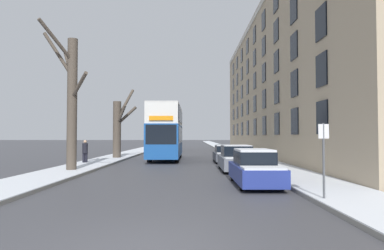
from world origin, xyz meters
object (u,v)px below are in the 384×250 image
(double_decker_bus, at_px, (167,130))
(pedestrian_left_sidewalk, at_px, (86,151))
(street_sign_post, at_px, (325,157))
(parked_car_1, at_px, (237,159))
(oncoming_van, at_px, (171,141))
(bare_tree_left_0, at_px, (72,99))
(parked_car_2, at_px, (227,154))
(bare_tree_left_1, at_px, (119,127))
(parked_car_0, at_px, (255,169))

(double_decker_bus, xyz_separation_m, pedestrian_left_sidewalk, (-5.37, -5.19, -1.62))
(street_sign_post, bearing_deg, parked_car_1, 98.14)
(pedestrian_left_sidewalk, bearing_deg, oncoming_van, -113.74)
(bare_tree_left_0, distance_m, parked_car_2, 12.37)
(bare_tree_left_1, relative_size, double_decker_bus, 0.62)
(oncoming_van, height_order, street_sign_post, street_sign_post)
(parked_car_0, xyz_separation_m, parked_car_1, (0.00, 5.81, 0.01))
(parked_car_0, relative_size, street_sign_post, 1.86)
(parked_car_1, bearing_deg, street_sign_post, -81.86)
(bare_tree_left_1, bearing_deg, street_sign_post, -61.83)
(oncoming_van, xyz_separation_m, street_sign_post, (7.09, -37.44, 0.14))
(bare_tree_left_0, height_order, parked_car_0, bare_tree_left_0)
(bare_tree_left_1, distance_m, street_sign_post, 22.21)
(bare_tree_left_1, height_order, street_sign_post, bare_tree_left_1)
(street_sign_post, bearing_deg, parked_car_0, 109.66)
(bare_tree_left_0, bearing_deg, street_sign_post, -38.99)
(bare_tree_left_1, bearing_deg, bare_tree_left_0, -91.66)
(bare_tree_left_0, relative_size, street_sign_post, 3.33)
(parked_car_0, bearing_deg, bare_tree_left_1, 120.10)
(bare_tree_left_0, xyz_separation_m, parked_car_2, (9.39, 7.26, -3.49))
(parked_car_0, distance_m, oncoming_van, 34.04)
(parked_car_2, bearing_deg, double_decker_bus, 147.19)
(bare_tree_left_0, relative_size, double_decker_bus, 0.79)
(bare_tree_left_0, distance_m, bare_tree_left_1, 10.90)
(double_decker_bus, bearing_deg, street_sign_post, -71.99)
(parked_car_0, distance_m, street_sign_post, 4.19)
(bare_tree_left_0, height_order, pedestrian_left_sidewalk, bare_tree_left_0)
(bare_tree_left_0, height_order, parked_car_1, bare_tree_left_0)
(double_decker_bus, height_order, parked_car_2, double_decker_bus)
(bare_tree_left_0, xyz_separation_m, parked_car_0, (9.39, -4.84, -3.43))
(pedestrian_left_sidewalk, bearing_deg, bare_tree_left_1, -114.12)
(parked_car_0, distance_m, parked_car_2, 12.10)
(parked_car_0, height_order, street_sign_post, street_sign_post)
(bare_tree_left_0, xyz_separation_m, oncoming_van, (3.69, 28.71, -2.85))
(bare_tree_left_1, relative_size, parked_car_1, 1.38)
(double_decker_bus, height_order, parked_car_1, double_decker_bus)
(bare_tree_left_0, bearing_deg, double_decker_bus, 66.20)
(parked_car_0, bearing_deg, pedestrian_left_sidewalk, 135.51)
(parked_car_0, bearing_deg, street_sign_post, -70.34)
(bare_tree_left_1, xyz_separation_m, double_decker_bus, (4.26, -0.45, -0.22))
(bare_tree_left_1, xyz_separation_m, pedestrian_left_sidewalk, (-1.12, -5.65, -1.85))
(pedestrian_left_sidewalk, bearing_deg, parked_car_1, 144.67)
(parked_car_2, bearing_deg, street_sign_post, -85.04)
(parked_car_1, bearing_deg, oncoming_van, 101.62)
(parked_car_1, height_order, parked_car_2, parked_car_1)
(street_sign_post, bearing_deg, double_decker_bus, 108.01)
(oncoming_van, relative_size, street_sign_post, 2.24)
(parked_car_2, height_order, street_sign_post, street_sign_post)
(street_sign_post, bearing_deg, parked_car_2, 94.96)
(bare_tree_left_0, height_order, bare_tree_left_1, bare_tree_left_0)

